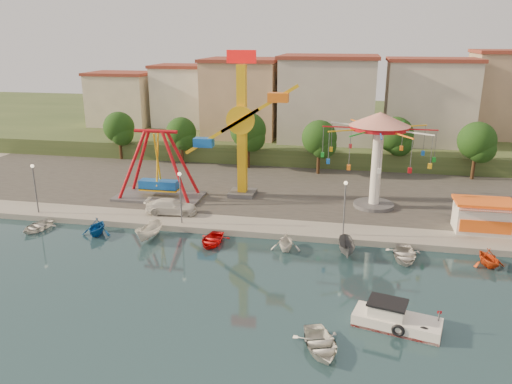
% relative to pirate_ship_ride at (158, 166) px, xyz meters
% --- Properties ---
extents(ground, '(200.00, 200.00, 0.00)m').
position_rel_pirate_ship_ride_xyz_m(ground, '(13.23, -20.25, -4.39)').
color(ground, '#132D34').
rests_on(ground, ground).
extents(quay_deck, '(200.00, 100.00, 0.60)m').
position_rel_pirate_ship_ride_xyz_m(quay_deck, '(13.23, 41.75, -4.09)').
color(quay_deck, '#9E998E').
rests_on(quay_deck, ground).
extents(asphalt_pad, '(90.00, 28.00, 0.01)m').
position_rel_pirate_ship_ride_xyz_m(asphalt_pad, '(13.23, 9.75, -3.79)').
color(asphalt_pad, '#4C4944').
rests_on(asphalt_pad, quay_deck).
extents(hill_terrace, '(200.00, 60.00, 3.00)m').
position_rel_pirate_ship_ride_xyz_m(hill_terrace, '(13.23, 46.75, -2.89)').
color(hill_terrace, '#384C26').
rests_on(hill_terrace, ground).
extents(pirate_ship_ride, '(10.00, 5.00, 8.00)m').
position_rel_pirate_ship_ride_xyz_m(pirate_ship_ride, '(0.00, 0.00, 0.00)').
color(pirate_ship_ride, '#59595E').
rests_on(pirate_ship_ride, quay_deck).
extents(kamikaze_tower, '(8.69, 3.10, 16.50)m').
position_rel_pirate_ship_ride_xyz_m(kamikaze_tower, '(9.69, 2.52, 3.97)').
color(kamikaze_tower, '#59595E').
rests_on(kamikaze_tower, quay_deck).
extents(wave_swinger, '(11.60, 11.60, 10.40)m').
position_rel_pirate_ship_ride_xyz_m(wave_swinger, '(24.28, 1.59, 3.80)').
color(wave_swinger, '#59595E').
rests_on(wave_swinger, quay_deck).
extents(booth_left, '(5.40, 3.78, 3.08)m').
position_rel_pirate_ship_ride_xyz_m(booth_left, '(34.21, -3.76, -2.23)').
color(booth_left, white).
rests_on(booth_left, quay_deck).
extents(lamp_post_0, '(0.14, 0.14, 5.00)m').
position_rel_pirate_ship_ride_xyz_m(lamp_post_0, '(-10.77, -7.25, -1.29)').
color(lamp_post_0, '#59595E').
rests_on(lamp_post_0, quay_deck).
extents(lamp_post_1, '(0.14, 0.14, 5.00)m').
position_rel_pirate_ship_ride_xyz_m(lamp_post_1, '(5.23, -7.25, -1.29)').
color(lamp_post_1, '#59595E').
rests_on(lamp_post_1, quay_deck).
extents(lamp_post_2, '(0.14, 0.14, 5.00)m').
position_rel_pirate_ship_ride_xyz_m(lamp_post_2, '(21.23, -7.25, -1.29)').
color(lamp_post_2, '#59595E').
rests_on(lamp_post_2, quay_deck).
extents(tree_0, '(4.60, 4.60, 7.19)m').
position_rel_pirate_ship_ride_xyz_m(tree_0, '(-12.77, 16.73, 1.08)').
color(tree_0, '#382314').
rests_on(tree_0, quay_deck).
extents(tree_1, '(4.35, 4.35, 6.80)m').
position_rel_pirate_ship_ride_xyz_m(tree_1, '(-2.77, 15.99, 0.81)').
color(tree_1, '#382314').
rests_on(tree_1, quay_deck).
extents(tree_2, '(5.02, 5.02, 7.85)m').
position_rel_pirate_ship_ride_xyz_m(tree_2, '(7.23, 15.56, 1.52)').
color(tree_2, '#382314').
rests_on(tree_2, quay_deck).
extents(tree_3, '(4.68, 4.68, 7.32)m').
position_rel_pirate_ship_ride_xyz_m(tree_3, '(17.23, 14.11, 1.16)').
color(tree_3, '#382314').
rests_on(tree_3, quay_deck).
extents(tree_4, '(4.86, 4.86, 7.60)m').
position_rel_pirate_ship_ride_xyz_m(tree_4, '(27.23, 17.10, 1.35)').
color(tree_4, '#382314').
rests_on(tree_4, quay_deck).
extents(tree_5, '(4.83, 4.83, 7.54)m').
position_rel_pirate_ship_ride_xyz_m(tree_5, '(37.23, 15.29, 1.31)').
color(tree_5, '#382314').
rests_on(tree_5, quay_deck).
extents(building_0, '(9.26, 9.53, 11.87)m').
position_rel_pirate_ship_ride_xyz_m(building_0, '(-20.14, 25.81, 4.54)').
color(building_0, beige).
rests_on(building_0, hill_terrace).
extents(building_1, '(12.33, 9.01, 8.63)m').
position_rel_pirate_ship_ride_xyz_m(building_1, '(-8.10, 31.13, 2.92)').
color(building_1, silver).
rests_on(building_1, hill_terrace).
extents(building_2, '(11.95, 9.28, 11.23)m').
position_rel_pirate_ship_ride_xyz_m(building_2, '(5.04, 31.71, 4.22)').
color(building_2, tan).
rests_on(building_2, hill_terrace).
extents(building_3, '(12.59, 10.50, 9.20)m').
position_rel_pirate_ship_ride_xyz_m(building_3, '(18.83, 28.55, 3.20)').
color(building_3, beige).
rests_on(building_3, hill_terrace).
extents(building_4, '(10.75, 9.23, 9.24)m').
position_rel_pirate_ship_ride_xyz_m(building_4, '(32.30, 31.95, 3.22)').
color(building_4, beige).
rests_on(building_4, hill_terrace).
extents(cabin_motorboat, '(6.01, 3.42, 1.99)m').
position_rel_pirate_ship_ride_xyz_m(cabin_motorboat, '(25.04, -21.54, -3.86)').
color(cabin_motorboat, white).
rests_on(cabin_motorboat, ground).
extents(rowboat_a, '(4.13, 4.85, 0.85)m').
position_rel_pirate_ship_ride_xyz_m(rowboat_a, '(20.37, -24.99, -3.97)').
color(rowboat_a, white).
rests_on(rowboat_a, ground).
extents(van, '(5.59, 2.77, 1.56)m').
position_rel_pirate_ship_ride_xyz_m(van, '(3.27, -4.85, -3.01)').
color(van, white).
rests_on(van, quay_deck).
extents(moored_boat_0, '(3.22, 4.06, 0.76)m').
position_rel_pirate_ship_ride_xyz_m(moored_boat_0, '(-8.88, -10.45, -4.02)').
color(moored_boat_0, silver).
rests_on(moored_boat_0, ground).
extents(moored_boat_1, '(3.13, 3.52, 1.70)m').
position_rel_pirate_ship_ride_xyz_m(moored_boat_1, '(-2.36, -10.45, -3.54)').
color(moored_boat_1, '#12539F').
rests_on(moored_boat_1, ground).
extents(moored_boat_2, '(2.13, 4.13, 1.52)m').
position_rel_pirate_ship_ride_xyz_m(moored_boat_2, '(3.10, -10.45, -3.63)').
color(moored_boat_2, silver).
rests_on(moored_boat_2, ground).
extents(moored_boat_3, '(2.96, 4.03, 0.81)m').
position_rel_pirate_ship_ride_xyz_m(moored_boat_3, '(9.26, -10.45, -3.99)').
color(moored_boat_3, red).
rests_on(moored_boat_3, ground).
extents(moored_boat_4, '(3.01, 3.38, 1.63)m').
position_rel_pirate_ship_ride_xyz_m(moored_boat_4, '(16.21, -10.45, -3.58)').
color(moored_boat_4, white).
rests_on(moored_boat_4, ground).
extents(moored_boat_5, '(1.81, 3.82, 1.42)m').
position_rel_pirate_ship_ride_xyz_m(moored_boat_5, '(21.65, -10.45, -3.68)').
color(moored_boat_5, '#5A5B5F').
rests_on(moored_boat_5, ground).
extents(moored_boat_6, '(3.04, 4.23, 0.87)m').
position_rel_pirate_ship_ride_xyz_m(moored_boat_6, '(26.58, -10.45, -3.96)').
color(moored_boat_6, silver).
rests_on(moored_boat_6, ground).
extents(moored_boat_7, '(3.34, 3.60, 1.56)m').
position_rel_pirate_ship_ride_xyz_m(moored_boat_7, '(33.42, -10.45, -3.61)').
color(moored_boat_7, '#D34012').
rests_on(moored_boat_7, ground).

